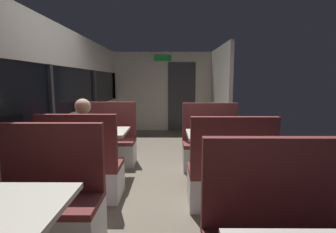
% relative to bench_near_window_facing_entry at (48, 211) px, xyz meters
% --- Properties ---
extents(ground_plane, '(3.30, 9.20, 0.02)m').
position_rel_bench_near_window_facing_entry_xyz_m(ground_plane, '(0.89, 1.39, -0.34)').
color(ground_plane, '#665B4C').
extents(carriage_window_panel_left, '(0.09, 8.48, 2.30)m').
position_rel_bench_near_window_facing_entry_xyz_m(carriage_window_panel_left, '(-0.56, 1.39, 0.78)').
color(carriage_window_panel_left, beige).
rests_on(carriage_window_panel_left, ground_plane).
extents(carriage_end_bulkhead, '(2.90, 0.11, 2.30)m').
position_rel_bench_near_window_facing_entry_xyz_m(carriage_end_bulkhead, '(0.95, 5.59, 0.81)').
color(carriage_end_bulkhead, beige).
rests_on(carriage_end_bulkhead, ground_plane).
extents(carriage_aisle_panel_right, '(0.08, 2.40, 2.30)m').
position_rel_bench_near_window_facing_entry_xyz_m(carriage_aisle_panel_right, '(2.34, 4.39, 0.82)').
color(carriage_aisle_panel_right, beige).
rests_on(carriage_aisle_panel_right, ground_plane).
extents(bench_near_window_facing_entry, '(0.95, 0.50, 1.10)m').
position_rel_bench_near_window_facing_entry_xyz_m(bench_near_window_facing_entry, '(0.00, 0.00, 0.00)').
color(bench_near_window_facing_entry, silver).
rests_on(bench_near_window_facing_entry, ground_plane).
extents(dining_table_mid_window, '(0.90, 0.70, 0.74)m').
position_rel_bench_near_window_facing_entry_xyz_m(dining_table_mid_window, '(0.00, 1.66, 0.31)').
color(dining_table_mid_window, '#9E9EA3').
rests_on(dining_table_mid_window, ground_plane).
extents(bench_mid_window_facing_end, '(0.95, 0.50, 1.10)m').
position_rel_bench_near_window_facing_entry_xyz_m(bench_mid_window_facing_end, '(0.00, 0.96, 0.00)').
color(bench_mid_window_facing_end, silver).
rests_on(bench_mid_window_facing_end, ground_plane).
extents(bench_mid_window_facing_entry, '(0.95, 0.50, 1.10)m').
position_rel_bench_near_window_facing_entry_xyz_m(bench_mid_window_facing_entry, '(0.00, 2.36, 0.00)').
color(bench_mid_window_facing_entry, silver).
rests_on(bench_mid_window_facing_entry, ground_plane).
extents(dining_table_rear_aisle, '(0.90, 0.70, 0.74)m').
position_rel_bench_near_window_facing_entry_xyz_m(dining_table_rear_aisle, '(1.79, 1.46, 0.31)').
color(dining_table_rear_aisle, '#9E9EA3').
rests_on(dining_table_rear_aisle, ground_plane).
extents(bench_rear_aisle_facing_end, '(0.95, 0.50, 1.10)m').
position_rel_bench_near_window_facing_entry_xyz_m(bench_rear_aisle_facing_end, '(1.79, 0.76, 0.00)').
color(bench_rear_aisle_facing_end, silver).
rests_on(bench_rear_aisle_facing_end, ground_plane).
extents(bench_rear_aisle_facing_entry, '(0.95, 0.50, 1.10)m').
position_rel_bench_near_window_facing_entry_xyz_m(bench_rear_aisle_facing_entry, '(1.79, 2.16, 0.00)').
color(bench_rear_aisle_facing_entry, silver).
rests_on(bench_rear_aisle_facing_entry, ground_plane).
extents(seated_passenger, '(0.47, 0.55, 1.26)m').
position_rel_bench_near_window_facing_entry_xyz_m(seated_passenger, '(0.00, 1.03, 0.21)').
color(seated_passenger, '#26262D').
rests_on(seated_passenger, ground_plane).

